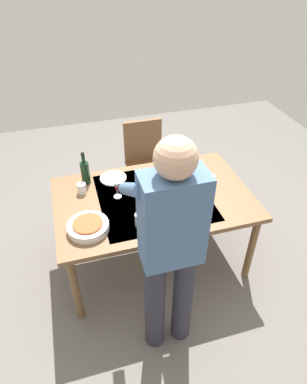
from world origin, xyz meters
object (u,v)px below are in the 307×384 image
(dining_table, at_px, (154,203))
(chair_near, at_px, (145,158))
(side_bowl_salad, at_px, (149,179))
(water_cup_near_left, at_px, (140,220))
(water_cup_near_right, at_px, (82,188))
(dinner_plate_far, at_px, (113,178))
(wine_bottle, at_px, (85,172))
(person_server, at_px, (170,245))
(dinner_plate_near, at_px, (172,192))
(wine_glass_right, at_px, (117,186))
(water_cup_far_left, at_px, (143,207))
(serving_bowl_pasta, at_px, (88,226))
(wine_glass_left, at_px, (211,180))

(dining_table, height_order, chair_near, chair_near)
(dining_table, distance_m, side_bowl_salad, 0.23)
(water_cup_near_left, bearing_deg, dining_table, -122.64)
(water_cup_near_right, distance_m, dinner_plate_far, 0.31)
(chair_near, height_order, dinner_plate_far, chair_near)
(wine_bottle, height_order, dinner_plate_far, wine_bottle)
(chair_near, xyz_separation_m, person_server, (0.28, 1.64, 0.43))
(wine_bottle, bearing_deg, dinner_plate_near, 153.07)
(wine_glass_right, bearing_deg, water_cup_far_left, 122.65)
(dinner_plate_far, bearing_deg, serving_bowl_pasta, 63.44)
(side_bowl_salad, bearing_deg, dining_table, 84.81)
(dining_table, relative_size, dinner_plate_far, 6.90)
(serving_bowl_pasta, bearing_deg, water_cup_near_right, -90.98)
(chair_near, relative_size, water_cup_near_left, 8.85)
(water_cup_near_left, height_order, dinner_plate_near, water_cup_near_left)
(side_bowl_salad, bearing_deg, wine_glass_left, 150.52)
(water_cup_far_left, bearing_deg, person_server, 91.15)
(water_cup_far_left, bearing_deg, dinner_plate_far, -74.38)
(dining_table, distance_m, dinner_plate_far, 0.44)
(wine_glass_right, xyz_separation_m, water_cup_near_right, (0.27, -0.14, -0.06))
(water_cup_near_right, bearing_deg, side_bowl_salad, 178.80)
(water_cup_near_right, distance_m, dinner_plate_near, 0.74)
(water_cup_far_left, height_order, dinner_plate_near, water_cup_far_left)
(chair_near, xyz_separation_m, serving_bowl_pasta, (0.72, 1.12, 0.22))
(dining_table, xyz_separation_m, wine_glass_right, (0.28, -0.08, 0.17))
(dining_table, xyz_separation_m, dinner_plate_near, (-0.16, -0.01, 0.07))
(wine_bottle, relative_size, serving_bowl_pasta, 0.99)
(person_server, bearing_deg, dinner_plate_near, -109.65)
(person_server, height_order, wine_bottle, person_server)
(chair_near, bearing_deg, side_bowl_salad, 77.80)
(wine_glass_left, xyz_separation_m, wine_glass_right, (0.75, -0.13, 0.00))
(dining_table, bearing_deg, dinner_plate_far, -52.13)
(dining_table, relative_size, serving_bowl_pasta, 5.29)
(wine_glass_right, relative_size, water_cup_far_left, 1.53)
(wine_bottle, distance_m, water_cup_near_right, 0.15)
(dining_table, bearing_deg, person_server, 81.40)
(chair_near, height_order, water_cup_near_left, chair_near)
(person_server, height_order, wine_glass_right, person_server)
(wine_glass_left, xyz_separation_m, serving_bowl_pasta, (1.03, 0.19, -0.07))
(wine_glass_left, height_order, water_cup_near_right, wine_glass_left)
(wine_bottle, distance_m, side_bowl_salad, 0.54)
(chair_near, xyz_separation_m, wine_bottle, (0.66, 0.53, 0.30))
(dining_table, height_order, water_cup_far_left, water_cup_far_left)
(wine_glass_left, xyz_separation_m, water_cup_near_left, (0.66, 0.24, -0.05))
(chair_near, bearing_deg, person_server, 80.33)
(wine_glass_right, xyz_separation_m, dinner_plate_far, (-0.01, -0.26, -0.10))
(water_cup_far_left, distance_m, serving_bowl_pasta, 0.44)
(dining_table, distance_m, water_cup_far_left, 0.23)
(serving_bowl_pasta, distance_m, dinner_plate_near, 0.76)
(water_cup_far_left, bearing_deg, dinner_plate_near, -149.53)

